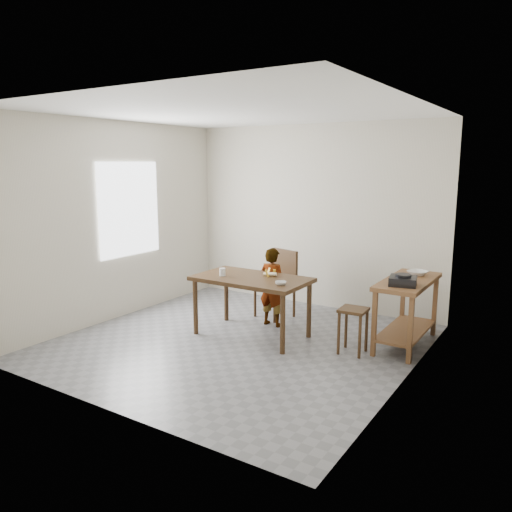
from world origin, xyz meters
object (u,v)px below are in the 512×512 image
Objects in this scene: dining_chair at (275,284)px; stool at (353,331)px; dining_table at (252,307)px; child at (272,287)px; prep_counter at (406,313)px.

dining_chair reaches higher than stool.
child is (0.01, 0.49, 0.15)m from dining_table.
child reaches higher than prep_counter.
dining_table is 1.30m from stool.
dining_chair is at bearing 176.03° from prep_counter.
child is at bearing -172.85° from prep_counter.
child is 2.01× the size of stool.
prep_counter is 1.73m from child.
stool is (-0.44, -0.57, -0.14)m from prep_counter.
stool is (1.44, -0.70, -0.21)m from dining_chair.
stool is at bearing -127.29° from prep_counter.
dining_table is at bearing -174.28° from stool.
dining_chair reaches higher than dining_table.
dining_chair is at bearing -63.71° from child.
child is (-1.71, -0.21, 0.13)m from prep_counter.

